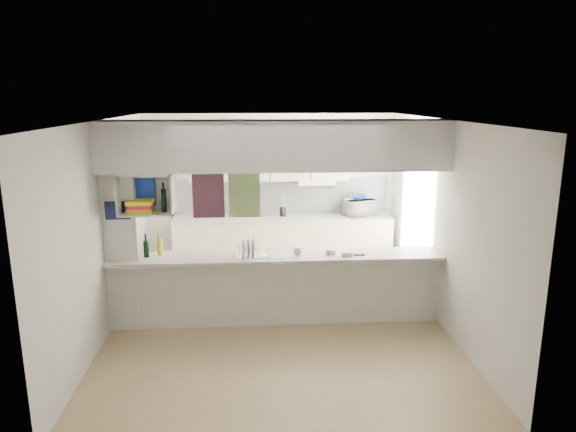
{
  "coord_description": "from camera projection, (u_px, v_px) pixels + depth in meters",
  "views": [
    {
      "loc": [
        -0.28,
        -6.18,
        2.88
      ],
      "look_at": [
        0.17,
        0.5,
        1.31
      ],
      "focal_mm": 32.0,
      "sensor_mm": 36.0,
      "label": 1
    }
  ],
  "objects": [
    {
      "name": "wall_right",
      "position": [
        442.0,
        223.0,
        6.52
      ],
      "size": [
        0.0,
        4.8,
        4.8
      ],
      "primitive_type": "plane",
      "rotation": [
        1.57,
        0.0,
        -1.57
      ],
      "color": "silver",
      "rests_on": "floor"
    },
    {
      "name": "floor",
      "position": [
        277.0,
        323.0,
        6.68
      ],
      "size": [
        4.8,
        4.8,
        0.0
      ],
      "primitive_type": "plane",
      "color": "tan",
      "rests_on": "ground"
    },
    {
      "name": "wall_back",
      "position": [
        270.0,
        191.0,
        8.71
      ],
      "size": [
        4.2,
        0.0,
        4.2
      ],
      "primitive_type": "plane",
      "rotation": [
        1.57,
        0.0,
        0.0
      ],
      "color": "silver",
      "rests_on": "floor"
    },
    {
      "name": "cup",
      "position": [
        298.0,
        252.0,
        6.4
      ],
      "size": [
        0.11,
        0.11,
        0.09
      ],
      "primitive_type": "imported",
      "rotation": [
        0.0,
        0.0,
        0.01
      ],
      "color": "white",
      "rests_on": "dish_rack"
    },
    {
      "name": "knife_block",
      "position": [
        251.0,
        210.0,
        8.54
      ],
      "size": [
        0.11,
        0.09,
        0.22
      ],
      "primitive_type": "cube",
      "rotation": [
        0.0,
        0.0,
        0.06
      ],
      "color": "#522E1C",
      "rests_on": "bench_top"
    },
    {
      "name": "utensil_jar",
      "position": [
        283.0,
        212.0,
        8.55
      ],
      "size": [
        0.11,
        0.11,
        0.15
      ],
      "primitive_type": "cylinder",
      "color": "black",
      "rests_on": "bench_top"
    },
    {
      "name": "kitchen_run",
      "position": [
        280.0,
        222.0,
        8.57
      ],
      "size": [
        3.6,
        0.63,
        2.24
      ],
      "color": "beige",
      "rests_on": "floor"
    },
    {
      "name": "bowl",
      "position": [
        359.0,
        197.0,
        8.56
      ],
      "size": [
        0.25,
        0.25,
        0.06
      ],
      "primitive_type": "imported",
      "color": "#0D2794",
      "rests_on": "microwave"
    },
    {
      "name": "plastic_tubs",
      "position": [
        338.0,
        253.0,
        6.48
      ],
      "size": [
        0.49,
        0.21,
        0.07
      ],
      "color": "silver",
      "rests_on": "breakfast_bar"
    },
    {
      "name": "wall_left",
      "position": [
        105.0,
        229.0,
        6.24
      ],
      "size": [
        0.0,
        4.8,
        4.8
      ],
      "primitive_type": "plane",
      "rotation": [
        1.57,
        0.0,
        1.57
      ],
      "color": "silver",
      "rests_on": "floor"
    },
    {
      "name": "microwave",
      "position": [
        359.0,
        207.0,
        8.61
      ],
      "size": [
        0.58,
        0.47,
        0.28
      ],
      "primitive_type": "imported",
      "rotation": [
        0.0,
        0.0,
        3.45
      ],
      "color": "white",
      "rests_on": "bench_top"
    },
    {
      "name": "wine_bottles",
      "position": [
        153.0,
        247.0,
        6.41
      ],
      "size": [
        0.22,
        0.15,
        0.32
      ],
      "color": "black",
      "rests_on": "breakfast_bar"
    },
    {
      "name": "ceiling",
      "position": [
        276.0,
        120.0,
        6.08
      ],
      "size": [
        4.8,
        4.8,
        0.0
      ],
      "primitive_type": "plane",
      "color": "white",
      "rests_on": "wall_back"
    },
    {
      "name": "servery_partition",
      "position": [
        262.0,
        198.0,
        6.29
      ],
      "size": [
        4.2,
        0.5,
        2.6
      ],
      "color": "silver",
      "rests_on": "floor"
    },
    {
      "name": "cubby_shelf",
      "position": [
        146.0,
        196.0,
        6.12
      ],
      "size": [
        0.65,
        0.35,
        0.5
      ],
      "color": "white",
      "rests_on": "bulkhead"
    },
    {
      "name": "dish_rack",
      "position": [
        251.0,
        249.0,
        6.44
      ],
      "size": [
        0.47,
        0.39,
        0.22
      ],
      "rotation": [
        0.0,
        0.0,
        0.21
      ],
      "color": "silver",
      "rests_on": "breakfast_bar"
    }
  ]
}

